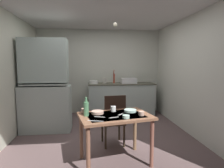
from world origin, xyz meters
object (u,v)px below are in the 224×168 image
at_px(hand_pump, 114,77).
at_px(serving_bowl_wide, 126,117).
at_px(chair_far_side, 114,120).
at_px(glass_bottle, 86,108).
at_px(hutch_cabinet, 45,89).
at_px(mixing_bowl_counter, 94,82).
at_px(teacup_mint, 84,111).
at_px(sink_basin, 129,81).
at_px(dining_table, 115,122).

xyz_separation_m(hand_pump, serving_bowl_wide, (-0.18, -2.91, -0.33)).
relative_size(chair_far_side, glass_bottle, 3.44).
distance_m(hand_pump, glass_bottle, 2.84).
height_order(chair_far_side, glass_bottle, glass_bottle).
bearing_deg(hutch_cabinet, serving_bowl_wide, -48.74).
relative_size(hand_pump, mixing_bowl_counter, 1.51).
bearing_deg(teacup_mint, chair_far_side, 39.92).
height_order(hand_pump, teacup_mint, hand_pump).
xyz_separation_m(sink_basin, mixing_bowl_counter, (-1.02, -0.05, -0.03)).
distance_m(hand_pump, chair_far_side, 2.25).
relative_size(hutch_cabinet, sink_basin, 4.64).
xyz_separation_m(chair_far_side, serving_bowl_wide, (0.08, -0.76, 0.27)).
distance_m(serving_bowl_wide, glass_bottle, 0.59).
xyz_separation_m(hutch_cabinet, sink_basin, (2.09, 1.17, 0.05)).
height_order(dining_table, chair_far_side, chair_far_side).
distance_m(sink_basin, chair_far_side, 2.27).
relative_size(teacup_mint, glass_bottle, 0.32).
bearing_deg(sink_basin, serving_bowl_wide, -101.81).
bearing_deg(dining_table, hutch_cabinet, 131.97).
height_order(hand_pump, chair_far_side, hand_pump).
distance_m(sink_basin, hand_pump, 0.44).
height_order(hand_pump, dining_table, hand_pump).
bearing_deg(mixing_bowl_counter, sink_basin, 2.81).
xyz_separation_m(hutch_cabinet, dining_table, (1.36, -1.51, -0.32)).
bearing_deg(teacup_mint, mixing_bowl_counter, 85.93).
distance_m(hand_pump, dining_table, 2.78).
bearing_deg(chair_far_side, dining_table, -94.76).
height_order(mixing_bowl_counter, glass_bottle, glass_bottle).
bearing_deg(dining_table, chair_far_side, 85.24).
height_order(teacup_mint, glass_bottle, glass_bottle).
relative_size(dining_table, serving_bowl_wide, 11.52).
height_order(hand_pump, serving_bowl_wide, hand_pump).
xyz_separation_m(teacup_mint, glass_bottle, (0.04, -0.16, 0.08)).
distance_m(sink_basin, mixing_bowl_counter, 1.02).
relative_size(sink_basin, serving_bowl_wide, 4.31).
bearing_deg(hutch_cabinet, sink_basin, 29.19).
distance_m(mixing_bowl_counter, teacup_mint, 2.50).
relative_size(sink_basin, teacup_mint, 4.97).
distance_m(hutch_cabinet, chair_far_side, 1.75).
relative_size(dining_table, teacup_mint, 13.29).
bearing_deg(glass_bottle, serving_bowl_wide, -17.55).
xyz_separation_m(hutch_cabinet, chair_far_side, (1.41, -0.94, -0.46)).
xyz_separation_m(hutch_cabinet, mixing_bowl_counter, (1.07, 1.12, 0.02)).
bearing_deg(sink_basin, mixing_bowl_counter, -177.19).
bearing_deg(mixing_bowl_counter, glass_bottle, -93.05).
relative_size(sink_basin, dining_table, 0.37).
relative_size(sink_basin, mixing_bowl_counter, 1.71).
bearing_deg(dining_table, serving_bowl_wide, -55.01).
height_order(sink_basin, chair_far_side, sink_basin).
relative_size(hutch_cabinet, glass_bottle, 7.34).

